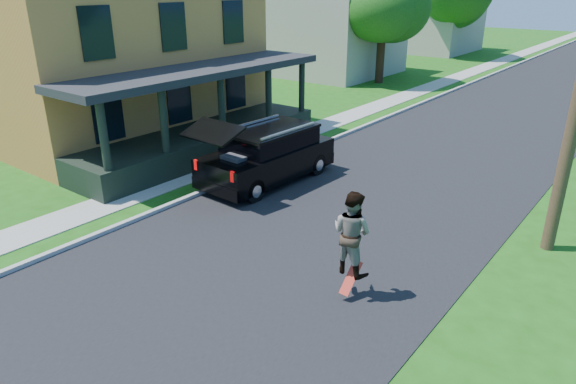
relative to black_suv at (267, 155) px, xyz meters
The scene contains 11 objects.
ground 6.26m from the black_suv, 58.90° to the right, with size 140.00×140.00×0.00m, color #1A4D0F.
street 15.06m from the black_suv, 77.71° to the left, with size 8.00×120.00×0.02m, color black.
curb 14.75m from the black_suv, 93.31° to the left, with size 0.15×120.00×0.12m, color #9D9D98.
sidewalk 14.92m from the black_suv, 99.28° to the left, with size 1.30×120.00×0.03m, color gray.
front_walk 6.40m from the black_suv, behind, with size 6.50×1.20×0.03m, color gray.
main_house 10.45m from the black_suv, behind, with size 15.56×15.56×10.10m.
neighbor_house_mid 21.60m from the black_suv, 118.85° to the left, with size 12.78×12.78×8.30m.
neighbor_house_far 36.34m from the black_suv, 106.53° to the left, with size 12.78×12.78×8.30m.
black_suv is the anchor object (origin of this frame).
skateboarder 6.58m from the black_suv, 35.41° to the right, with size 0.88×0.72×1.72m.
skateboard 6.73m from the black_suv, 35.72° to the right, with size 0.21×0.55×0.59m.
Camera 1 is at (6.63, -6.25, 5.84)m, focal length 32.00 mm.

